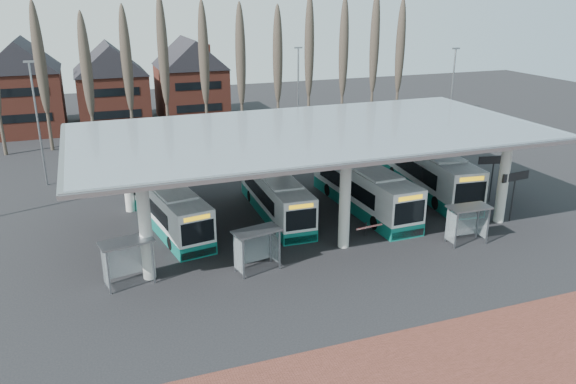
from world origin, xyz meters
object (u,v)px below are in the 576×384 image
object	(u,v)px
bus_0	(168,207)
shelter_1	(256,240)
bus_2	(363,188)
bus_3	(427,171)
shelter_2	(467,216)
bus_1	(275,195)
shelter_0	(127,252)

from	to	relation	value
bus_0	shelter_1	distance (m)	8.89
bus_0	bus_2	world-z (taller)	bus_2
bus_3	shelter_2	distance (m)	10.07
bus_0	bus_1	size ratio (longest dim) A/B	1.03
bus_1	bus_3	world-z (taller)	bus_3
bus_0	bus_1	distance (m)	7.57
shelter_2	shelter_1	bearing A→B (deg)	178.55
shelter_1	shelter_0	bearing A→B (deg)	162.09
bus_0	shelter_0	size ratio (longest dim) A/B	3.76
bus_2	shelter_1	bearing A→B (deg)	-148.43
shelter_1	shelter_2	xyz separation A→B (m)	(13.65, -0.99, -0.02)
bus_0	bus_2	distance (m)	14.10
bus_3	shelter_2	bearing A→B (deg)	-103.00
bus_0	shelter_2	distance (m)	19.59
bus_1	shelter_0	size ratio (longest dim) A/B	3.64
bus_3	shelter_1	xyz separation A→B (m)	(-16.96, -8.52, 0.17)
shelter_1	bus_0	bearing A→B (deg)	103.63
bus_1	bus_3	bearing A→B (deg)	4.69
bus_2	bus_0	bearing A→B (deg)	173.02
bus_1	bus_2	distance (m)	6.57
shelter_1	shelter_2	world-z (taller)	shelter_1
bus_1	bus_0	bearing A→B (deg)	179.87
shelter_2	bus_1	bearing A→B (deg)	140.74
bus_1	shelter_1	xyz separation A→B (m)	(-3.84, -7.83, 0.41)
bus_0	shelter_0	distance (m)	7.97
bus_3	shelter_0	size ratio (longest dim) A/B	4.29
bus_0	bus_2	xyz separation A→B (m)	(14.04, -1.33, 0.12)
bus_1	bus_2	world-z (taller)	bus_2
bus_1	bus_3	distance (m)	13.14
bus_3	shelter_1	bearing A→B (deg)	-147.12
bus_2	shelter_2	world-z (taller)	bus_2
bus_1	bus_3	size ratio (longest dim) A/B	0.85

